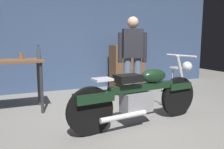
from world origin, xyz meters
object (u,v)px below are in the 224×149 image
person_standing (132,56)px  shop_stool (177,74)px  mug_brown_stoneware (21,56)px  bottle (39,54)px  wooden_dresser (127,67)px  motorcycle (140,94)px

person_standing → shop_stool: bearing=-160.2°
shop_stool → mug_brown_stoneware: 3.19m
person_standing → bottle: person_standing is taller
person_standing → bottle: (-1.74, 0.11, 0.07)m
person_standing → shop_stool: size_ratio=2.61×
person_standing → mug_brown_stoneware: bearing=7.7°
shop_stool → mug_brown_stoneware: bearing=174.0°
person_standing → wooden_dresser: size_ratio=1.52×
shop_stool → motorcycle: bearing=-143.8°
person_standing → mug_brown_stoneware: size_ratio=14.79×
motorcycle → wooden_dresser: bearing=61.3°
shop_stool → mug_brown_stoneware: (-3.14, 0.33, 0.45)m
person_standing → bottle: 1.74m
wooden_dresser → bottle: (-2.21, -1.05, 0.45)m
wooden_dresser → mug_brown_stoneware: size_ratio=9.74×
shop_stool → wooden_dresser: wooden_dresser is taller
shop_stool → person_standing: bearing=-178.2°
motorcycle → wooden_dresser: wooden_dresser is taller
person_standing → mug_brown_stoneware: (-2.01, 0.37, 0.03)m
wooden_dresser → person_standing: bearing=-112.1°
shop_stool → wooden_dresser: (-0.65, 1.12, 0.05)m
shop_stool → bottle: 2.91m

